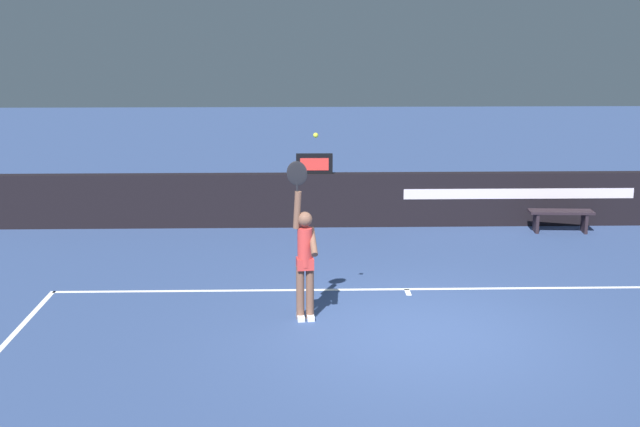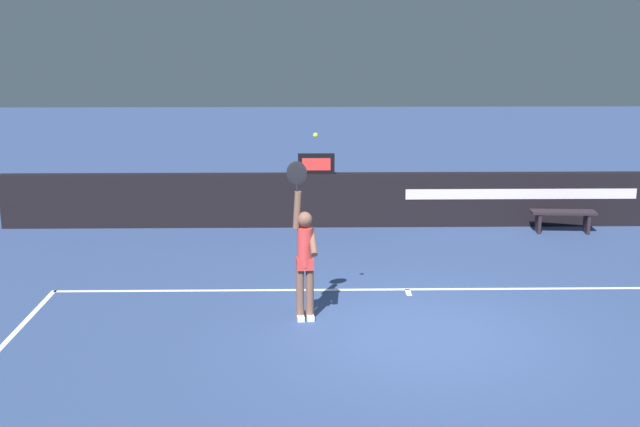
{
  "view_description": "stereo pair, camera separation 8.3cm",
  "coord_description": "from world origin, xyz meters",
  "px_view_note": "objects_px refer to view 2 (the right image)",
  "views": [
    {
      "loc": [
        -1.66,
        -10.04,
        4.07
      ],
      "look_at": [
        -1.39,
        0.84,
        1.47
      ],
      "focal_mm": 44.65,
      "sensor_mm": 36.0,
      "label": 1
    },
    {
      "loc": [
        -1.58,
        -10.04,
        4.07
      ],
      "look_at": [
        -1.39,
        0.84,
        1.47
      ],
      "focal_mm": 44.65,
      "sensor_mm": 36.0,
      "label": 2
    }
  ],
  "objects_px": {
    "tennis_player": "(304,256)",
    "tennis_ball": "(316,135)",
    "courtside_bench_near": "(563,216)",
    "speed_display": "(316,164)"
  },
  "relations": [
    {
      "from": "speed_display",
      "to": "tennis_ball",
      "type": "distance_m",
      "value": 5.52
    },
    {
      "from": "speed_display",
      "to": "tennis_ball",
      "type": "xyz_separation_m",
      "value": [
        -0.08,
        -5.36,
        1.32
      ]
    },
    {
      "from": "courtside_bench_near",
      "to": "tennis_player",
      "type": "bearing_deg",
      "value": -137.66
    },
    {
      "from": "speed_display",
      "to": "courtside_bench_near",
      "type": "bearing_deg",
      "value": -7.12
    },
    {
      "from": "tennis_ball",
      "to": "courtside_bench_near",
      "type": "bearing_deg",
      "value": 43.59
    },
    {
      "from": "speed_display",
      "to": "courtside_bench_near",
      "type": "distance_m",
      "value": 5.04
    },
    {
      "from": "speed_display",
      "to": "courtside_bench_near",
      "type": "height_order",
      "value": "speed_display"
    },
    {
      "from": "speed_display",
      "to": "courtside_bench_near",
      "type": "xyz_separation_m",
      "value": [
        4.91,
        -0.61,
        -0.97
      ]
    },
    {
      "from": "tennis_player",
      "to": "tennis_ball",
      "type": "height_order",
      "value": "tennis_ball"
    },
    {
      "from": "courtside_bench_near",
      "to": "speed_display",
      "type": "bearing_deg",
      "value": 172.88
    }
  ]
}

